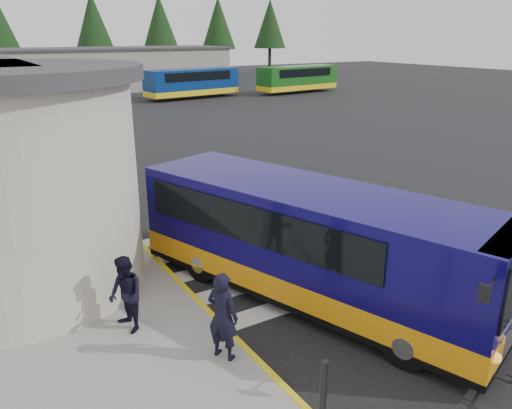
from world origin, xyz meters
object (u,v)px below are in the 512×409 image
transit_bus (311,247)px  pedestrian_b (126,295)px  far_bus_a (192,82)px  bollard (323,399)px  far_bus_b (298,78)px  pedestrian_a (223,316)px

transit_bus → pedestrian_b: size_ratio=6.02×
transit_bus → far_bus_a: bearing=50.9°
transit_bus → bollard: transit_bus is taller
bollard → far_bus_b: size_ratio=0.14×
pedestrian_a → bollard: 2.38m
bollard → far_bus_b: (26.14, 36.25, 0.65)m
far_bus_a → bollard: bearing=151.1°
pedestrian_a → far_bus_a: 38.56m
pedestrian_b → far_bus_b: (27.60, 32.20, 0.52)m
far_bus_a → far_bus_b: 10.79m
pedestrian_a → far_bus_a: bearing=-52.9°
bollard → far_bus_b: far_bus_b is taller
transit_bus → pedestrian_a: size_ratio=5.58×
pedestrian_a → pedestrian_b: size_ratio=1.08×
pedestrian_b → far_bus_a: 37.52m
pedestrian_b → bollard: bearing=11.7°
transit_bus → far_bus_b: 40.44m
pedestrian_a → far_bus_a: far_bus_a is taller
far_bus_a → transit_bus: bearing=152.6°
transit_bus → far_bus_b: size_ratio=1.04×
transit_bus → far_bus_b: (23.68, 32.78, 0.23)m
far_bus_b → far_bus_a: bearing=77.4°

